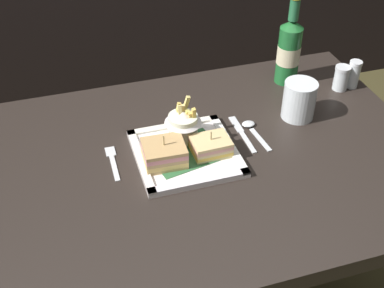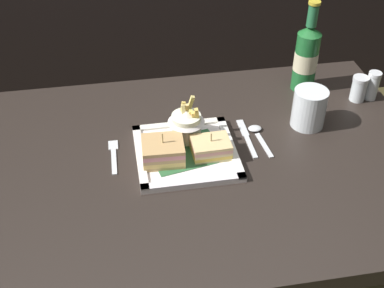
{
  "view_description": "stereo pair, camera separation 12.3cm",
  "coord_description": "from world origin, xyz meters",
  "px_view_note": "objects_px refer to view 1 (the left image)",
  "views": [
    {
      "loc": [
        -0.3,
        -0.91,
        1.56
      ],
      "look_at": [
        -0.01,
        0.01,
        0.8
      ],
      "focal_mm": 47.75,
      "sensor_mm": 36.0,
      "label": 1
    },
    {
      "loc": [
        -0.18,
        -0.94,
        1.56
      ],
      "look_at": [
        -0.01,
        0.01,
        0.8
      ],
      "focal_mm": 47.75,
      "sensor_mm": 36.0,
      "label": 2
    }
  ],
  "objects_px": {
    "fries_cup": "(183,123)",
    "knife": "(241,132)",
    "water_glass": "(299,102)",
    "beer_bottle": "(289,50)",
    "sandwich_half_right": "(210,145)",
    "fork": "(113,161)",
    "pepper_shaker": "(353,76)",
    "sandwich_half_left": "(164,152)",
    "salt_shaker": "(341,79)",
    "square_plate": "(186,153)",
    "dining_table": "(198,200)",
    "spoon": "(252,128)"
  },
  "relations": [
    {
      "from": "sandwich_half_left",
      "to": "sandwich_half_right",
      "type": "bearing_deg",
      "value": 0.0
    },
    {
      "from": "water_glass",
      "to": "spoon",
      "type": "height_order",
      "value": "water_glass"
    },
    {
      "from": "fries_cup",
      "to": "salt_shaker",
      "type": "bearing_deg",
      "value": 11.87
    },
    {
      "from": "sandwich_half_right",
      "to": "fork",
      "type": "bearing_deg",
      "value": 169.28
    },
    {
      "from": "square_plate",
      "to": "fries_cup",
      "type": "distance_m",
      "value": 0.08
    },
    {
      "from": "knife",
      "to": "sandwich_half_right",
      "type": "bearing_deg",
      "value": -150.79
    },
    {
      "from": "water_glass",
      "to": "fork",
      "type": "distance_m",
      "value": 0.52
    },
    {
      "from": "sandwich_half_left",
      "to": "fork",
      "type": "bearing_deg",
      "value": 159.36
    },
    {
      "from": "square_plate",
      "to": "sandwich_half_right",
      "type": "relative_size",
      "value": 2.62
    },
    {
      "from": "fries_cup",
      "to": "salt_shaker",
      "type": "distance_m",
      "value": 0.52
    },
    {
      "from": "beer_bottle",
      "to": "pepper_shaker",
      "type": "height_order",
      "value": "beer_bottle"
    },
    {
      "from": "square_plate",
      "to": "spoon",
      "type": "bearing_deg",
      "value": 14.82
    },
    {
      "from": "fork",
      "to": "sandwich_half_left",
      "type": "bearing_deg",
      "value": -20.64
    },
    {
      "from": "dining_table",
      "to": "pepper_shaker",
      "type": "bearing_deg",
      "value": 18.79
    },
    {
      "from": "dining_table",
      "to": "square_plate",
      "type": "relative_size",
      "value": 4.72
    },
    {
      "from": "spoon",
      "to": "pepper_shaker",
      "type": "height_order",
      "value": "pepper_shaker"
    },
    {
      "from": "knife",
      "to": "spoon",
      "type": "relative_size",
      "value": 1.23
    },
    {
      "from": "dining_table",
      "to": "salt_shaker",
      "type": "xyz_separation_m",
      "value": [
        0.49,
        0.18,
        0.18
      ]
    },
    {
      "from": "square_plate",
      "to": "fries_cup",
      "type": "relative_size",
      "value": 2.18
    },
    {
      "from": "beer_bottle",
      "to": "pepper_shaker",
      "type": "relative_size",
      "value": 3.17
    },
    {
      "from": "beer_bottle",
      "to": "pepper_shaker",
      "type": "xyz_separation_m",
      "value": [
        0.17,
        -0.09,
        -0.07
      ]
    },
    {
      "from": "beer_bottle",
      "to": "spoon",
      "type": "relative_size",
      "value": 2.03
    },
    {
      "from": "dining_table",
      "to": "fries_cup",
      "type": "bearing_deg",
      "value": 102.62
    },
    {
      "from": "water_glass",
      "to": "knife",
      "type": "distance_m",
      "value": 0.18
    },
    {
      "from": "fries_cup",
      "to": "knife",
      "type": "height_order",
      "value": "fries_cup"
    },
    {
      "from": "square_plate",
      "to": "salt_shaker",
      "type": "distance_m",
      "value": 0.54
    },
    {
      "from": "dining_table",
      "to": "square_plate",
      "type": "xyz_separation_m",
      "value": [
        -0.03,
        0.02,
        0.15
      ]
    },
    {
      "from": "sandwich_half_right",
      "to": "salt_shaker",
      "type": "xyz_separation_m",
      "value": [
        0.46,
        0.18,
        0.0
      ]
    },
    {
      "from": "salt_shaker",
      "to": "sandwich_half_left",
      "type": "bearing_deg",
      "value": -163.01
    },
    {
      "from": "pepper_shaker",
      "to": "sandwich_half_right",
      "type": "bearing_deg",
      "value": -160.58
    },
    {
      "from": "sandwich_half_right",
      "to": "beer_bottle",
      "type": "bearing_deg",
      "value": 38.8
    },
    {
      "from": "water_glass",
      "to": "fries_cup",
      "type": "bearing_deg",
      "value": -177.06
    },
    {
      "from": "sandwich_half_left",
      "to": "pepper_shaker",
      "type": "height_order",
      "value": "sandwich_half_left"
    },
    {
      "from": "square_plate",
      "to": "pepper_shaker",
      "type": "height_order",
      "value": "pepper_shaker"
    },
    {
      "from": "beer_bottle",
      "to": "fork",
      "type": "bearing_deg",
      "value": -158.7
    },
    {
      "from": "sandwich_half_right",
      "to": "spoon",
      "type": "xyz_separation_m",
      "value": [
        0.14,
        0.07,
        -0.03
      ]
    },
    {
      "from": "pepper_shaker",
      "to": "fork",
      "type": "bearing_deg",
      "value": -169.81
    },
    {
      "from": "knife",
      "to": "fries_cup",
      "type": "bearing_deg",
      "value": 176.48
    },
    {
      "from": "dining_table",
      "to": "spoon",
      "type": "xyz_separation_m",
      "value": [
        0.17,
        0.07,
        0.15
      ]
    },
    {
      "from": "sandwich_half_left",
      "to": "pepper_shaker",
      "type": "bearing_deg",
      "value": 15.95
    },
    {
      "from": "fries_cup",
      "to": "spoon",
      "type": "xyz_separation_m",
      "value": [
        0.19,
        -0.0,
        -0.05
      ]
    },
    {
      "from": "fries_cup",
      "to": "knife",
      "type": "distance_m",
      "value": 0.17
    },
    {
      "from": "square_plate",
      "to": "water_glass",
      "type": "bearing_deg",
      "value": 12.08
    },
    {
      "from": "beer_bottle",
      "to": "water_glass",
      "type": "distance_m",
      "value": 0.19
    },
    {
      "from": "water_glass",
      "to": "beer_bottle",
      "type": "bearing_deg",
      "value": 74.65
    },
    {
      "from": "sandwich_half_left",
      "to": "water_glass",
      "type": "relative_size",
      "value": 0.99
    },
    {
      "from": "salt_shaker",
      "to": "spoon",
      "type": "bearing_deg",
      "value": -161.11
    },
    {
      "from": "sandwich_half_left",
      "to": "salt_shaker",
      "type": "height_order",
      "value": "sandwich_half_left"
    },
    {
      "from": "beer_bottle",
      "to": "fork",
      "type": "xyz_separation_m",
      "value": [
        -0.56,
        -0.22,
        -0.1
      ]
    },
    {
      "from": "dining_table",
      "to": "fork",
      "type": "height_order",
      "value": "fork"
    }
  ]
}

